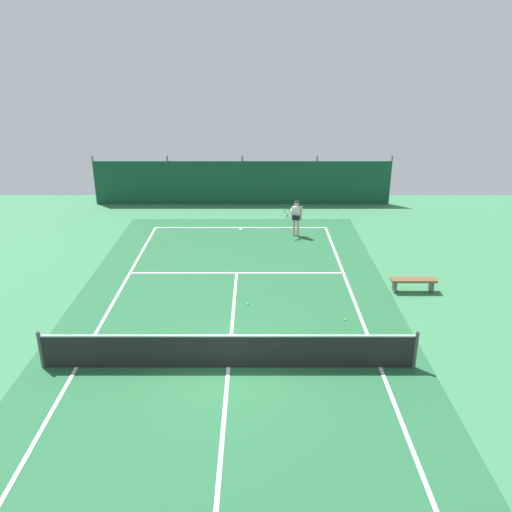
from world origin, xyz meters
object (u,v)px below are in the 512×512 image
Objects in this scene: tennis_net at (227,351)px; tennis_player at (295,216)px; tennis_ball_midcourt at (247,304)px; tennis_ball_by_sideline at (159,246)px; courtside_bench at (413,282)px; tennis_ball_near_player at (344,320)px.

tennis_player is at bearing 76.56° from tennis_net.
tennis_ball_midcourt and tennis_ball_by_sideline have the same top height.
courtside_bench reaches higher than tennis_ball_by_sideline.
tennis_ball_near_player is at bearing -43.58° from tennis_ball_by_sideline.
tennis_player reaches higher than tennis_ball_near_player.
tennis_player is 7.41m from tennis_ball_midcourt.
tennis_player is 7.09m from courtside_bench.
tennis_player is at bearing 73.39° from tennis_ball_midcourt.
tennis_ball_by_sideline is (-3.45, 9.31, -0.48)m from tennis_net.
tennis_net is at bearing 100.60° from tennis_player.
tennis_ball_midcourt is (0.47, 3.72, -0.48)m from tennis_net.
tennis_ball_near_player is at bearing -19.49° from tennis_ball_midcourt.
tennis_ball_near_player is (1.00, -8.14, -0.93)m from tennis_player.
tennis_player is at bearing 121.94° from courtside_bench.
tennis_net is 6.33× the size of courtside_bench.
courtside_bench is (5.84, 1.05, 0.34)m from tennis_ball_midcourt.
courtside_bench is at bearing 38.14° from tennis_ball_near_player.
tennis_ball_midcourt is at bearing -169.83° from courtside_bench.
tennis_ball_near_player and tennis_ball_midcourt have the same top height.
tennis_ball_midcourt is at bearing 82.76° from tennis_net.
tennis_net is at bearing -142.92° from courtside_bench.
tennis_ball_near_player and tennis_ball_by_sideline have the same top height.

